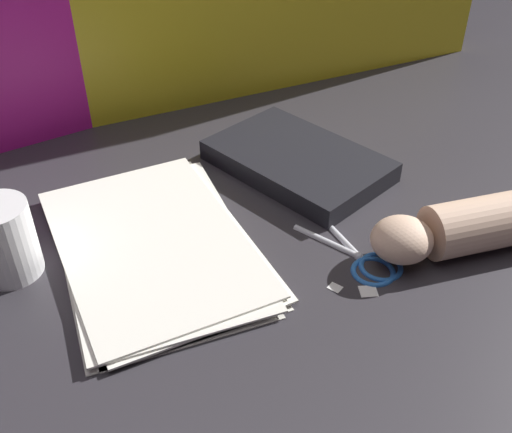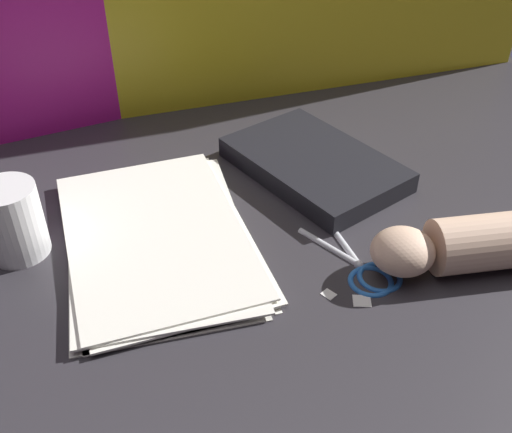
{
  "view_description": "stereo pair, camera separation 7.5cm",
  "coord_description": "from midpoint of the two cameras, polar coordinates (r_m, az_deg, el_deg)",
  "views": [
    {
      "loc": [
        -0.19,
        -0.55,
        0.51
      ],
      "look_at": [
        0.05,
        -0.0,
        0.06
      ],
      "focal_mm": 42.0,
      "sensor_mm": 36.0,
      "label": 1
    },
    {
      "loc": [
        -0.12,
        -0.58,
        0.51
      ],
      "look_at": [
        0.05,
        -0.0,
        0.06
      ],
      "focal_mm": 42.0,
      "sensor_mm": 36.0,
      "label": 2
    }
  ],
  "objects": [
    {
      "name": "book_closed",
      "position": [
        0.94,
        1.72,
        5.25
      ],
      "size": [
        0.26,
        0.31,
        0.03
      ],
      "color": "black",
      "rests_on": "ground_plane"
    },
    {
      "name": "paper_scrap_mid",
      "position": [
        0.74,
        4.66,
        -6.87
      ],
      "size": [
        0.02,
        0.02,
        0.0
      ],
      "color": "white",
      "rests_on": "ground_plane"
    },
    {
      "name": "hand_forearm",
      "position": [
        0.81,
        17.24,
        -0.98
      ],
      "size": [
        0.27,
        0.1,
        0.07
      ],
      "color": "beige",
      "rests_on": "ground_plane"
    },
    {
      "name": "paper_scrap_near",
      "position": [
        0.74,
        7.81,
        -7.18
      ],
      "size": [
        0.03,
        0.03,
        0.0
      ],
      "color": "white",
      "rests_on": "ground_plane"
    },
    {
      "name": "scissors",
      "position": [
        0.78,
        7.61,
        -4.06
      ],
      "size": [
        0.11,
        0.17,
        0.01
      ],
      "color": "silver",
      "rests_on": "ground_plane"
    },
    {
      "name": "paper_stack",
      "position": [
        0.8,
        -12.23,
        -2.83
      ],
      "size": [
        0.25,
        0.36,
        0.02
      ],
      "color": "white",
      "rests_on": "ground_plane"
    },
    {
      "name": "mug",
      "position": [
        0.8,
        -25.42,
        -2.16
      ],
      "size": [
        0.08,
        0.08,
        0.1
      ],
      "color": "white",
      "rests_on": "ground_plane"
    },
    {
      "name": "ground_plane",
      "position": [
        0.78,
        -6.05,
        -4.32
      ],
      "size": [
        6.0,
        6.0,
        0.0
      ],
      "primitive_type": "plane",
      "color": "#2D2B30"
    }
  ]
}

